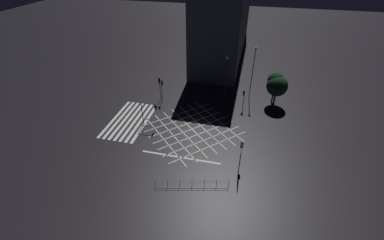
{
  "coord_description": "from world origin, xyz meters",
  "views": [
    {
      "loc": [
        31.58,
        7.56,
        24.15
      ],
      "look_at": [
        0.0,
        0.0,
        1.74
      ],
      "focal_mm": 24.0,
      "sensor_mm": 36.0,
      "label": 1
    }
  ],
  "objects_px": {
    "traffic_light_ne_main": "(241,152)",
    "traffic_light_sw_main": "(160,84)",
    "traffic_light_nw_cross": "(244,96)",
    "street_lamp_west": "(253,65)",
    "traffic_light_median_south": "(149,109)",
    "traffic_light_sw_cross": "(162,86)",
    "street_tree_near": "(277,86)",
    "street_lamp_east": "(226,69)",
    "street_tree_far": "(276,81)"
  },
  "relations": [
    {
      "from": "traffic_light_median_south",
      "to": "traffic_light_nw_cross",
      "type": "height_order",
      "value": "traffic_light_median_south"
    },
    {
      "from": "street_lamp_east",
      "to": "street_tree_far",
      "type": "relative_size",
      "value": 1.39
    },
    {
      "from": "traffic_light_nw_cross",
      "to": "traffic_light_ne_main",
      "type": "relative_size",
      "value": 0.9
    },
    {
      "from": "street_lamp_west",
      "to": "street_tree_near",
      "type": "height_order",
      "value": "street_lamp_west"
    },
    {
      "from": "traffic_light_ne_main",
      "to": "street_lamp_west",
      "type": "bearing_deg",
      "value": -0.78
    },
    {
      "from": "street_lamp_west",
      "to": "traffic_light_ne_main",
      "type": "bearing_deg",
      "value": -0.78
    },
    {
      "from": "traffic_light_ne_main",
      "to": "street_tree_far",
      "type": "relative_size",
      "value": 0.66
    },
    {
      "from": "traffic_light_sw_main",
      "to": "street_lamp_east",
      "type": "xyz_separation_m",
      "value": [
        -3.32,
        11.48,
        2.77
      ]
    },
    {
      "from": "traffic_light_median_south",
      "to": "street_tree_far",
      "type": "xyz_separation_m",
      "value": [
        -11.94,
        19.03,
        1.38
      ]
    },
    {
      "from": "traffic_light_ne_main",
      "to": "street_lamp_east",
      "type": "bearing_deg",
      "value": 13.53
    },
    {
      "from": "street_tree_far",
      "to": "traffic_light_sw_main",
      "type": "bearing_deg",
      "value": -79.36
    },
    {
      "from": "traffic_light_ne_main",
      "to": "street_lamp_west",
      "type": "distance_m",
      "value": 19.92
    },
    {
      "from": "street_tree_near",
      "to": "traffic_light_nw_cross",
      "type": "bearing_deg",
      "value": -63.88
    },
    {
      "from": "street_lamp_east",
      "to": "traffic_light_sw_cross",
      "type": "bearing_deg",
      "value": -71.26
    },
    {
      "from": "traffic_light_sw_main",
      "to": "street_tree_near",
      "type": "bearing_deg",
      "value": 98.79
    },
    {
      "from": "street_tree_far",
      "to": "traffic_light_ne_main",
      "type": "bearing_deg",
      "value": -13.4
    },
    {
      "from": "traffic_light_median_south",
      "to": "street_tree_far",
      "type": "relative_size",
      "value": 0.69
    },
    {
      "from": "traffic_light_sw_cross",
      "to": "street_tree_far",
      "type": "height_order",
      "value": "street_tree_far"
    },
    {
      "from": "traffic_light_sw_cross",
      "to": "traffic_light_sw_main",
      "type": "height_order",
      "value": "traffic_light_sw_main"
    },
    {
      "from": "traffic_light_nw_cross",
      "to": "street_lamp_east",
      "type": "height_order",
      "value": "street_lamp_east"
    },
    {
      "from": "traffic_light_sw_cross",
      "to": "street_lamp_east",
      "type": "height_order",
      "value": "street_lamp_east"
    },
    {
      "from": "traffic_light_nw_cross",
      "to": "traffic_light_ne_main",
      "type": "distance_m",
      "value": 15.25
    },
    {
      "from": "traffic_light_ne_main",
      "to": "traffic_light_median_south",
      "type": "bearing_deg",
      "value": 65.74
    },
    {
      "from": "traffic_light_sw_main",
      "to": "street_lamp_west",
      "type": "height_order",
      "value": "street_lamp_west"
    },
    {
      "from": "traffic_light_sw_cross",
      "to": "traffic_light_nw_cross",
      "type": "bearing_deg",
      "value": 3.49
    },
    {
      "from": "traffic_light_median_south",
      "to": "street_tree_far",
      "type": "height_order",
      "value": "street_tree_far"
    },
    {
      "from": "traffic_light_ne_main",
      "to": "traffic_light_sw_main",
      "type": "bearing_deg",
      "value": 47.07
    },
    {
      "from": "traffic_light_sw_main",
      "to": "street_tree_far",
      "type": "bearing_deg",
      "value": 100.64
    },
    {
      "from": "traffic_light_median_south",
      "to": "traffic_light_sw_main",
      "type": "height_order",
      "value": "traffic_light_sw_main"
    },
    {
      "from": "traffic_light_nw_cross",
      "to": "street_tree_far",
      "type": "relative_size",
      "value": 0.59
    },
    {
      "from": "traffic_light_nw_cross",
      "to": "street_lamp_west",
      "type": "bearing_deg",
      "value": -102.54
    },
    {
      "from": "traffic_light_median_south",
      "to": "traffic_light_ne_main",
      "type": "height_order",
      "value": "traffic_light_median_south"
    },
    {
      "from": "traffic_light_sw_cross",
      "to": "traffic_light_sw_main",
      "type": "xyz_separation_m",
      "value": [
        -0.37,
        -0.6,
        0.15
      ]
    },
    {
      "from": "traffic_light_median_south",
      "to": "street_lamp_west",
      "type": "relative_size",
      "value": 0.42
    },
    {
      "from": "traffic_light_sw_cross",
      "to": "traffic_light_ne_main",
      "type": "bearing_deg",
      "value": -43.29
    },
    {
      "from": "traffic_light_nw_cross",
      "to": "traffic_light_sw_main",
      "type": "height_order",
      "value": "traffic_light_sw_main"
    },
    {
      "from": "traffic_light_sw_main",
      "to": "street_lamp_west",
      "type": "bearing_deg",
      "value": 106.88
    },
    {
      "from": "traffic_light_sw_cross",
      "to": "street_lamp_west",
      "type": "bearing_deg",
      "value": 18.74
    },
    {
      "from": "street_lamp_east",
      "to": "traffic_light_nw_cross",
      "type": "bearing_deg",
      "value": 52.34
    },
    {
      "from": "street_lamp_east",
      "to": "street_tree_near",
      "type": "bearing_deg",
      "value": 89.13
    },
    {
      "from": "traffic_light_median_south",
      "to": "traffic_light_nw_cross",
      "type": "bearing_deg",
      "value": 31.85
    },
    {
      "from": "traffic_light_ne_main",
      "to": "street_tree_near",
      "type": "relative_size",
      "value": 0.7
    },
    {
      "from": "traffic_light_ne_main",
      "to": "street_lamp_east",
      "type": "xyz_separation_m",
      "value": [
        -18.04,
        -4.34,
        3.06
      ]
    },
    {
      "from": "traffic_light_sw_cross",
      "to": "street_tree_near",
      "type": "height_order",
      "value": "street_tree_near"
    },
    {
      "from": "traffic_light_sw_main",
      "to": "street_lamp_west",
      "type": "relative_size",
      "value": 0.46
    },
    {
      "from": "traffic_light_nw_cross",
      "to": "traffic_light_median_south",
      "type": "bearing_deg",
      "value": 31.85
    },
    {
      "from": "traffic_light_nw_cross",
      "to": "street_lamp_east",
      "type": "bearing_deg",
      "value": -37.66
    },
    {
      "from": "traffic_light_nw_cross",
      "to": "street_tree_near",
      "type": "distance_m",
      "value": 6.18
    },
    {
      "from": "traffic_light_sw_cross",
      "to": "street_tree_near",
      "type": "xyz_separation_m",
      "value": [
        -3.56,
        19.97,
        0.69
      ]
    },
    {
      "from": "street_lamp_west",
      "to": "traffic_light_median_south",
      "type": "bearing_deg",
      "value": -48.83
    }
  ]
}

